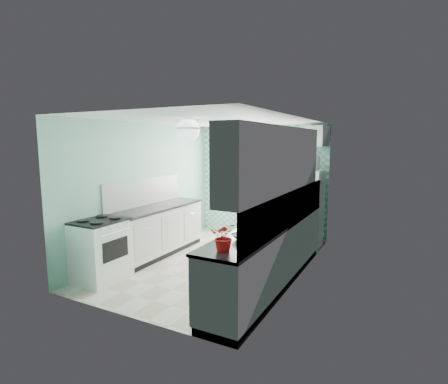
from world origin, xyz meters
The scene contains 26 objects.
floor centered at (0.00, 0.00, -0.01)m, with size 3.00×4.40×0.02m, color silver.
ceiling centered at (0.00, 0.00, 2.51)m, with size 3.00×4.40×0.02m, color white.
wall_back centered at (0.00, 2.21, 1.25)m, with size 3.00×0.02×2.50m, color #7DB8A6.
wall_front centered at (0.00, -2.21, 1.25)m, with size 3.00×0.02×2.50m, color #7DB8A6.
wall_left centered at (-1.51, 0.00, 1.25)m, with size 0.02×4.40×2.50m, color #7DB8A6.
wall_right centered at (1.51, 0.00, 1.25)m, with size 0.02×4.40×2.50m, color #7DB8A6.
accent_wall centered at (0.00, 2.19, 1.25)m, with size 3.00×0.01×2.50m, color #50BDA4.
window centered at (-0.35, 2.16, 1.55)m, with size 1.04×0.05×1.44m.
backsplash_right centered at (1.49, -0.40, 1.20)m, with size 0.02×3.60×0.51m, color white.
backsplash_left centered at (-1.49, -0.07, 1.20)m, with size 0.02×2.15×0.51m, color white.
upper_cabinets_right centered at (1.33, -0.60, 1.90)m, with size 0.33×3.20×0.90m, color silver.
upper_cabinet_fridge centered at (1.30, 1.83, 2.25)m, with size 0.40×0.74×0.40m, color silver.
ceiling_light centered at (0.00, -0.80, 2.32)m, with size 0.34×0.34×0.35m.
base_cabinets_right centered at (1.20, -0.40, 0.45)m, with size 0.60×3.60×0.90m, color white.
countertop_right centered at (1.19, -0.40, 0.92)m, with size 0.63×3.60×0.04m, color black.
base_cabinets_left centered at (-1.20, -0.07, 0.45)m, with size 0.60×2.15×0.90m, color white.
countertop_left centered at (-1.19, -0.07, 0.92)m, with size 0.63×2.15×0.04m, color black.
fridge centered at (1.11, 1.77, 0.79)m, with size 0.69×0.69×1.59m.
stove centered at (-1.20, -1.49, 0.49)m, with size 0.62×0.78×0.94m.
sink centered at (1.20, 0.52, 0.93)m, with size 0.52×0.44×0.53m.
rug centered at (0.17, 0.03, 0.01)m, with size 0.64×0.91×0.01m, color maroon.
dish_towel centered at (0.89, 0.57, 0.48)m, with size 0.02×0.23×0.34m, color teal.
fruit_bowl centered at (1.20, -1.40, 0.98)m, with size 0.30×0.30×0.07m, color white.
potted_plant centered at (1.20, -1.92, 1.11)m, with size 0.30×0.26×0.34m, color red.
soap_bottle centered at (1.25, 0.82, 1.05)m, with size 0.10×0.10×0.22m, color #93BAC6.
microwave centered at (1.11, 1.77, 1.72)m, with size 0.50×0.34×0.28m, color white.
Camera 1 is at (2.93, -5.23, 2.14)m, focal length 28.00 mm.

